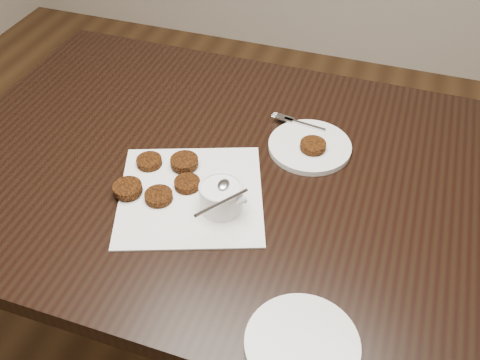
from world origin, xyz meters
name	(u,v)px	position (x,y,z in m)	size (l,w,h in m)	color
table	(249,277)	(0.02, 0.15, 0.38)	(1.40, 0.90, 0.75)	black
napkin	(191,195)	(-0.08, 0.04, 0.75)	(0.29, 0.29, 0.00)	white
sauce_ramekin	(221,186)	(0.00, 0.03, 0.81)	(0.11, 0.11, 0.12)	white
patty_cluster	(161,181)	(-0.15, 0.05, 0.76)	(0.21, 0.21, 0.02)	#56290B
plate_with_patty	(310,144)	(0.12, 0.27, 0.76)	(0.19, 0.19, 0.03)	silver
plate_empty	(302,344)	(0.22, -0.22, 0.76)	(0.19, 0.19, 0.01)	silver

